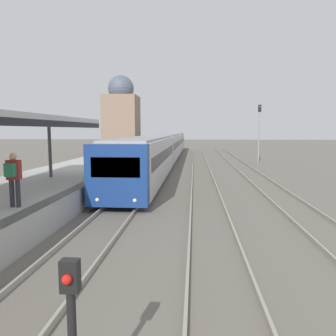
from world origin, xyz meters
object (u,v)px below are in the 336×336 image
(person_on_platform, at_px, (13,175))
(signal_post_near, at_px, (72,326))
(train_near, at_px, (166,146))
(signal_mast_far, at_px, (259,128))

(person_on_platform, bearing_deg, signal_post_near, -55.98)
(train_near, height_order, signal_mast_far, signal_mast_far)
(signal_post_near, height_order, signal_mast_far, signal_mast_far)
(signal_post_near, relative_size, signal_mast_far, 0.34)
(person_on_platform, xyz_separation_m, train_near, (2.35, 26.20, -0.37))
(train_near, height_order, signal_post_near, train_near)
(person_on_platform, relative_size, train_near, 0.04)
(signal_post_near, xyz_separation_m, signal_mast_far, (7.72, 30.04, 2.41))
(person_on_platform, height_order, signal_post_near, person_on_platform)
(train_near, relative_size, signal_post_near, 23.30)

